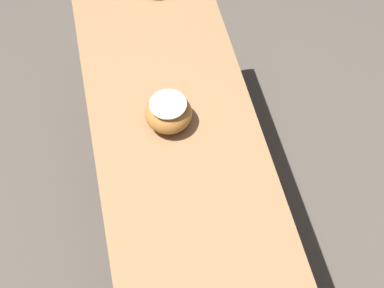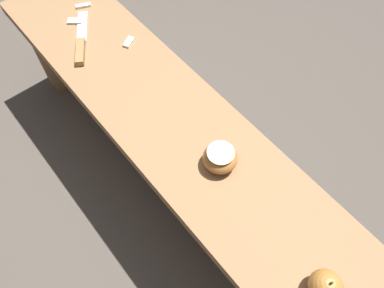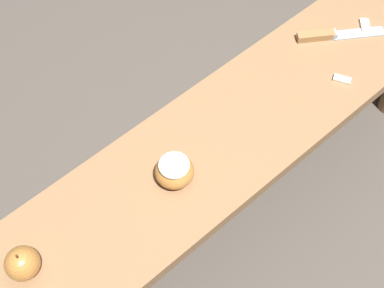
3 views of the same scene
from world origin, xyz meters
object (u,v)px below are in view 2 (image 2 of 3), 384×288
Objects in this scene: knife at (81,44)px; apple_cut at (220,158)px; wooden_bench at (163,126)px; apple_whole at (326,286)px.

apple_cut is at bearing -141.16° from knife.
wooden_bench is at bearing -139.03° from knife.
apple_whole is at bearing -145.48° from knife.
apple_cut is at bearing 2.29° from wooden_bench.
knife is at bearing -174.49° from apple_cut.
apple_cut is (-0.36, 0.04, -0.01)m from apple_whole.
knife is 0.58m from apple_cut.
wooden_bench is 0.36m from knife.
apple_cut reaches higher than wooden_bench.
apple_cut is (0.58, 0.06, 0.02)m from knife.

